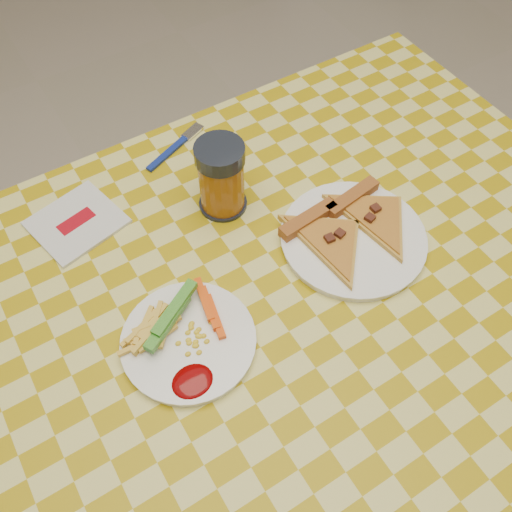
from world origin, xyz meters
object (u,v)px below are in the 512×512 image
at_px(plate_right, 353,239).
at_px(plate_left, 189,342).
at_px(table, 264,320).
at_px(drink_glass, 221,178).

bearing_deg(plate_right, plate_left, -175.71).
relative_size(table, plate_right, 5.32).
xyz_separation_m(table, plate_left, (-0.14, -0.01, 0.08)).
relative_size(table, plate_left, 6.47).
bearing_deg(plate_left, table, 3.73).
height_order(plate_left, plate_right, same).
xyz_separation_m(plate_right, drink_glass, (-0.15, 0.19, 0.06)).
bearing_deg(plate_left, plate_right, 4.29).
height_order(plate_right, drink_glass, drink_glass).
bearing_deg(plate_right, table, -175.30).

